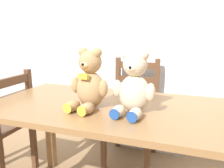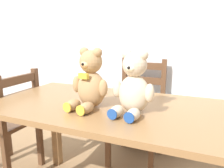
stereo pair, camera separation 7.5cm
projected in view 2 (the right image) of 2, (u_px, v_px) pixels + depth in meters
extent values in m
cube|color=silver|center=(162.00, 13.00, 1.94)|extent=(8.00, 0.04, 2.60)
cylinder|color=beige|center=(128.00, 119.00, 2.20)|extent=(0.06, 0.06, 0.56)
cylinder|color=beige|center=(135.00, 120.00, 2.17)|extent=(0.06, 0.06, 0.56)
cylinder|color=beige|center=(142.00, 121.00, 2.15)|extent=(0.06, 0.06, 0.56)
cylinder|color=beige|center=(149.00, 122.00, 2.12)|extent=(0.06, 0.06, 0.56)
cylinder|color=beige|center=(157.00, 123.00, 2.09)|extent=(0.06, 0.06, 0.56)
cylinder|color=beige|center=(165.00, 124.00, 2.06)|extent=(0.06, 0.06, 0.56)
cylinder|color=beige|center=(173.00, 126.00, 2.04)|extent=(0.06, 0.06, 0.56)
cylinder|color=beige|center=(181.00, 127.00, 2.01)|extent=(0.06, 0.06, 0.56)
cylinder|color=beige|center=(189.00, 128.00, 1.98)|extent=(0.06, 0.06, 0.56)
cube|color=beige|center=(156.00, 148.00, 2.15)|extent=(0.66, 0.10, 0.04)
cube|color=olive|center=(125.00, 109.00, 1.21)|extent=(1.56, 0.73, 0.03)
cube|color=olive|center=(56.00, 127.00, 1.85)|extent=(0.06, 0.06, 0.69)
cube|color=brown|center=(137.00, 114.00, 1.88)|extent=(0.41, 0.43, 0.03)
cube|color=brown|center=(151.00, 153.00, 1.68)|extent=(0.04, 0.04, 0.43)
cube|color=brown|center=(108.00, 144.00, 1.82)|extent=(0.04, 0.04, 0.43)
cube|color=brown|center=(162.00, 109.00, 1.98)|extent=(0.04, 0.04, 0.90)
cube|color=brown|center=(124.00, 104.00, 2.12)|extent=(0.04, 0.04, 0.90)
cube|color=brown|center=(144.00, 66.00, 1.97)|extent=(0.33, 0.03, 0.06)
cube|color=brown|center=(143.00, 80.00, 2.00)|extent=(0.33, 0.03, 0.06)
cube|color=brown|center=(4.00, 122.00, 1.73)|extent=(0.41, 0.39, 0.03)
cube|color=brown|center=(8.00, 135.00, 2.01)|extent=(0.04, 0.04, 0.42)
cube|color=brown|center=(4.00, 136.00, 1.51)|extent=(0.04, 0.04, 0.85)
cube|color=brown|center=(38.00, 119.00, 1.82)|extent=(0.04, 0.04, 0.85)
cube|color=brown|center=(18.00, 80.00, 1.59)|extent=(0.03, 0.31, 0.06)
cube|color=brown|center=(20.00, 96.00, 1.61)|extent=(0.03, 0.31, 0.06)
ellipsoid|color=tan|center=(91.00, 89.00, 1.19)|extent=(0.18, 0.16, 0.20)
sphere|color=tan|center=(91.00, 62.00, 1.16)|extent=(0.12, 0.12, 0.12)
sphere|color=tan|center=(97.00, 53.00, 1.13)|extent=(0.05, 0.05, 0.05)
sphere|color=tan|center=(84.00, 52.00, 1.17)|extent=(0.05, 0.05, 0.05)
ellipsoid|color=#E5B279|center=(85.00, 64.00, 1.12)|extent=(0.06, 0.05, 0.04)
sphere|color=black|center=(83.00, 64.00, 1.11)|extent=(0.02, 0.02, 0.02)
ellipsoid|color=tan|center=(103.00, 88.00, 1.13)|extent=(0.05, 0.05, 0.09)
ellipsoid|color=tan|center=(77.00, 84.00, 1.22)|extent=(0.05, 0.05, 0.09)
ellipsoid|color=tan|center=(86.00, 108.00, 1.10)|extent=(0.07, 0.11, 0.06)
cylinder|color=gold|center=(80.00, 111.00, 1.06)|extent=(0.05, 0.01, 0.05)
ellipsoid|color=tan|center=(73.00, 105.00, 1.15)|extent=(0.07, 0.11, 0.06)
cylinder|color=gold|center=(67.00, 107.00, 1.11)|extent=(0.05, 0.01, 0.05)
cube|color=gold|center=(84.00, 76.00, 1.12)|extent=(0.06, 0.03, 0.03)
ellipsoid|color=beige|center=(134.00, 94.00, 1.10)|extent=(0.17, 0.15, 0.19)
sphere|color=beige|center=(135.00, 65.00, 1.07)|extent=(0.12, 0.12, 0.12)
sphere|color=beige|center=(143.00, 55.00, 1.04)|extent=(0.05, 0.05, 0.05)
sphere|color=beige|center=(127.00, 54.00, 1.08)|extent=(0.05, 0.05, 0.05)
ellipsoid|color=white|center=(131.00, 68.00, 1.03)|extent=(0.06, 0.05, 0.04)
sphere|color=black|center=(129.00, 68.00, 1.01)|extent=(0.02, 0.02, 0.02)
ellipsoid|color=beige|center=(150.00, 93.00, 1.04)|extent=(0.05, 0.05, 0.09)
ellipsoid|color=beige|center=(117.00, 89.00, 1.13)|extent=(0.05, 0.05, 0.09)
ellipsoid|color=beige|center=(133.00, 115.00, 1.01)|extent=(0.07, 0.10, 0.06)
cylinder|color=#1E4793|center=(129.00, 118.00, 0.97)|extent=(0.05, 0.01, 0.05)
ellipsoid|color=beige|center=(117.00, 111.00, 1.05)|extent=(0.07, 0.10, 0.06)
cylinder|color=#1E4793|center=(112.00, 114.00, 1.01)|extent=(0.05, 0.01, 0.05)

